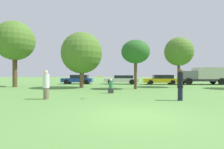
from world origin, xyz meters
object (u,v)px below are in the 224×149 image
(person_thrower, at_px, (46,85))
(parked_car_white, at_px, (122,79))
(frisbee, at_px, (100,76))
(bystander_sitting, at_px, (111,87))
(tree_0, at_px, (15,41))
(tree_1, at_px, (82,53))
(tree_2, at_px, (136,52))
(person_catcher, at_px, (180,84))
(parked_car_yellow, at_px, (161,79))
(tree_3, at_px, (179,52))
(parked_car_blue, at_px, (78,79))
(delivery_truck_grey, at_px, (204,75))

(person_thrower, xyz_separation_m, parked_car_white, (3.98, 14.78, -0.18))
(frisbee, bearing_deg, bystander_sitting, 82.85)
(frisbee, relative_size, tree_0, 0.04)
(tree_1, xyz_separation_m, parked_car_white, (3.87, 6.68, -2.88))
(frisbee, bearing_deg, tree_2, 70.38)
(person_catcher, bearing_deg, parked_car_yellow, -97.25)
(tree_3, distance_m, parked_car_blue, 13.52)
(person_catcher, height_order, tree_0, tree_0)
(tree_0, bearing_deg, person_thrower, -49.63)
(parked_car_blue, height_order, delivery_truck_grey, delivery_truck_grey)
(person_catcher, xyz_separation_m, delivery_truck_grey, (7.31, 14.81, 0.33))
(person_thrower, xyz_separation_m, bystander_sitting, (3.45, 3.48, -0.38))
(tree_3, height_order, delivery_truck_grey, tree_3)
(tree_2, bearing_deg, person_catcher, -73.48)
(parked_car_yellow, bearing_deg, parked_car_white, -5.91)
(tree_0, bearing_deg, tree_2, -6.45)
(tree_1, relative_size, delivery_truck_grey, 0.85)
(bystander_sitting, distance_m, parked_car_yellow, 12.38)
(tree_2, xyz_separation_m, tree_3, (4.68, 2.55, 0.27))
(tree_2, relative_size, parked_car_white, 1.00)
(parked_car_blue, xyz_separation_m, parked_car_yellow, (11.24, -0.23, -0.01))
(person_thrower, height_order, tree_1, tree_1)
(tree_0, bearing_deg, parked_car_white, 28.52)
(bystander_sitting, bearing_deg, person_thrower, -134.81)
(person_thrower, height_order, parked_car_yellow, person_thrower)
(parked_car_white, height_order, delivery_truck_grey, delivery_truck_grey)
(person_thrower, distance_m, person_catcher, 7.58)
(frisbee, bearing_deg, delivery_truck_grey, 50.81)
(bystander_sitting, distance_m, delivery_truck_grey, 16.19)
(frisbee, bearing_deg, tree_0, 141.77)
(person_catcher, bearing_deg, tree_0, -30.56)
(frisbee, relative_size, tree_2, 0.06)
(bystander_sitting, relative_size, parked_car_yellow, 0.24)
(frisbee, bearing_deg, tree_3, 52.71)
(parked_car_yellow, bearing_deg, tree_0, 17.13)
(frisbee, distance_m, parked_car_white, 14.39)
(person_catcher, relative_size, tree_2, 0.38)
(bystander_sitting, relative_size, delivery_truck_grey, 0.16)
(person_thrower, distance_m, frisbee, 3.14)
(tree_1, bearing_deg, person_catcher, -46.92)
(person_thrower, xyz_separation_m, tree_0, (-7.34, 8.63, 4.11))
(tree_1, xyz_separation_m, tree_2, (5.37, -0.91, -0.04))
(bystander_sitting, height_order, parked_car_white, parked_car_white)
(tree_1, bearing_deg, tree_2, -9.65)
(frisbee, height_order, bystander_sitting, frisbee)
(tree_2, bearing_deg, parked_car_yellow, 62.90)
(person_thrower, bearing_deg, person_catcher, -0.00)
(bystander_sitting, relative_size, tree_1, 0.19)
(parked_car_yellow, relative_size, delivery_truck_grey, 0.69)
(delivery_truck_grey, bearing_deg, tree_3, 45.41)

